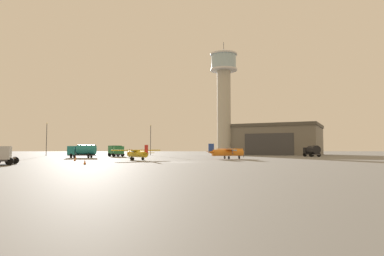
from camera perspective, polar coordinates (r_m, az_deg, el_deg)
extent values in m
plane|color=slate|center=(52.69, -2.05, -5.80)|extent=(400.00, 400.00, 0.00)
cylinder|color=#B2AD9E|center=(112.29, 5.45, 2.63)|extent=(4.52, 4.52, 28.15)
cylinder|color=silver|center=(114.71, 5.41, 9.79)|extent=(8.99, 8.99, 0.60)
cylinder|color=#99B7C6|center=(115.35, 5.40, 11.07)|extent=(8.27, 8.27, 4.68)
cylinder|color=silver|center=(116.03, 5.39, 12.30)|extent=(8.99, 8.99, 0.50)
cylinder|color=#38383D|center=(116.66, 5.38, 13.37)|extent=(0.16, 0.16, 4.00)
cube|color=#6B665B|center=(118.73, 14.19, -2.20)|extent=(35.49, 33.50, 9.16)
cube|color=#4A4740|center=(118.94, 14.15, 0.24)|extent=(36.30, 34.31, 1.00)
cube|color=#38383A|center=(107.34, 12.88, -2.71)|extent=(13.68, 7.26, 6.87)
cylinder|color=gold|center=(61.46, -9.26, -4.38)|extent=(4.41, 5.31, 1.15)
cone|color=#38383D|center=(64.20, -10.61, -4.32)|extent=(1.15, 1.15, 0.81)
cube|color=#38383D|center=(64.20, -10.61, -4.32)|extent=(0.11, 0.10, 1.76)
cube|color=gold|center=(61.70, -9.38, -3.75)|extent=(8.24, 6.70, 0.19)
cylinder|color=red|center=(62.43, -8.19, -4.11)|extent=(0.77, 0.61, 1.26)
cylinder|color=red|center=(61.00, -10.61, -4.10)|extent=(0.77, 0.61, 1.26)
cube|color=#99B7C6|center=(62.43, -9.75, -4.07)|extent=(1.35, 1.37, 0.65)
cone|color=gold|center=(58.75, -7.78, -4.34)|extent=(1.47, 1.56, 0.86)
cube|color=red|center=(58.75, -7.77, -3.62)|extent=(0.70, 0.88, 1.58)
cube|color=gold|center=(58.75, -7.78, -4.21)|extent=(2.72, 2.34, 0.09)
cylinder|color=black|center=(63.43, -10.25, -5.11)|extent=(0.54, 0.46, 0.56)
cylinder|color=black|center=(61.82, -8.35, -5.17)|extent=(0.54, 0.46, 0.56)
cylinder|color=black|center=(60.83, -10.03, -5.18)|extent=(0.54, 0.46, 0.56)
cylinder|color=orange|center=(67.93, 6.07, -4.20)|extent=(6.58, 2.84, 1.28)
cone|color=#38383D|center=(69.28, 8.76, -4.17)|extent=(1.13, 1.10, 0.90)
cube|color=#38383D|center=(69.28, 8.76, -4.17)|extent=(0.09, 0.12, 1.97)
cube|color=orange|center=(68.04, 6.31, -3.57)|extent=(4.06, 10.43, 0.21)
cylinder|color=#2847A8|center=(66.50, 6.85, -3.93)|extent=(0.33, 1.01, 1.41)
cylinder|color=#2847A8|center=(69.58, 5.81, -3.92)|extent=(0.33, 1.01, 1.41)
cube|color=#99B7C6|center=(68.39, 7.04, -3.89)|extent=(1.36, 1.28, 0.73)
cone|color=orange|center=(66.73, 3.29, -4.14)|extent=(1.64, 1.29, 0.96)
cube|color=#2847A8|center=(66.72, 3.28, -3.43)|extent=(1.14, 0.40, 1.76)
cube|color=orange|center=(66.73, 3.28, -4.01)|extent=(1.67, 3.24, 0.10)
cylinder|color=black|center=(68.90, 8.01, -4.97)|extent=(0.32, 0.64, 0.62)
cylinder|color=black|center=(66.81, 6.27, -5.03)|extent=(0.32, 0.64, 0.62)
cylinder|color=black|center=(68.94, 5.57, -4.99)|extent=(0.32, 0.64, 0.62)
cube|color=#38383D|center=(91.02, -12.81, -4.36)|extent=(4.60, 6.12, 0.24)
cube|color=#287A42|center=(89.00, -12.40, -3.68)|extent=(3.02, 2.66, 1.95)
cube|color=#99B7C6|center=(88.27, -12.25, -3.43)|extent=(1.94, 1.11, 0.98)
cube|color=#287A42|center=(91.94, -12.98, -3.60)|extent=(4.12, 4.66, 2.15)
cylinder|color=black|center=(89.42, -11.72, -4.46)|extent=(1.01, 0.72, 1.00)
cylinder|color=black|center=(88.73, -13.13, -4.45)|extent=(1.01, 0.72, 1.00)
cylinder|color=black|center=(93.05, -12.45, -4.41)|extent=(1.01, 0.72, 1.00)
cylinder|color=black|center=(92.38, -13.81, -4.40)|extent=(1.01, 0.72, 1.00)
cube|color=#38383D|center=(80.33, -18.18, -4.39)|extent=(6.07, 2.04, 0.24)
cube|color=teal|center=(81.03, -19.62, -3.59)|extent=(1.75, 2.38, 1.93)
cube|color=#99B7C6|center=(81.30, -20.13, -3.31)|extent=(0.14, 1.98, 0.96)
cylinder|color=teal|center=(80.01, -17.48, -3.53)|extent=(4.10, 2.33, 2.22)
cylinder|color=black|center=(80.04, -19.85, -4.45)|extent=(0.30, 1.01, 1.00)
cylinder|color=black|center=(82.02, -19.34, -4.43)|extent=(0.30, 1.01, 1.00)
cylinder|color=black|center=(78.78, -17.17, -4.52)|extent=(0.30, 1.01, 1.00)
cylinder|color=black|center=(80.78, -16.72, -4.50)|extent=(0.30, 1.01, 1.00)
cube|color=#38383D|center=(92.01, 19.69, -4.23)|extent=(1.93, 6.33, 0.24)
cube|color=black|center=(94.10, 19.16, -3.65)|extent=(2.27, 1.81, 1.64)
cube|color=#99B7C6|center=(94.86, 18.97, -3.45)|extent=(1.90, 0.12, 0.82)
cylinder|color=black|center=(91.04, 19.92, -3.49)|extent=(2.22, 4.28, 2.12)
cylinder|color=black|center=(93.69, 18.61, -4.31)|extent=(1.01, 0.30, 1.00)
cylinder|color=black|center=(94.43, 19.75, -4.28)|extent=(1.01, 0.30, 1.00)
cylinder|color=black|center=(89.88, 19.56, -4.33)|extent=(1.01, 0.30, 1.00)
cylinder|color=black|center=(90.66, 20.73, -4.30)|extent=(1.01, 0.30, 1.00)
cube|color=#38383D|center=(50.75, -29.39, -4.75)|extent=(3.44, 5.91, 0.24)
cube|color=#B7BABF|center=(48.76, -29.83, -3.68)|extent=(2.77, 2.19, 1.67)
cube|color=brown|center=(51.66, -29.17, -4.50)|extent=(3.38, 4.26, 0.16)
cube|color=#997547|center=(52.01, -29.07, -3.91)|extent=(1.29, 1.29, 0.90)
cylinder|color=black|center=(48.62, -28.59, -4.99)|extent=(1.04, 0.55, 1.00)
cylinder|color=black|center=(52.20, -27.84, -4.88)|extent=(1.04, 0.55, 1.00)
cylinder|color=#38383D|center=(105.34, -23.48, -1.88)|extent=(0.18, 0.18, 9.14)
sphere|color=#F9E5B2|center=(105.56, -23.42, 0.72)|extent=(0.44, 0.44, 0.44)
cylinder|color=#38383D|center=(105.16, -7.05, -2.16)|extent=(0.18, 0.18, 9.06)
sphere|color=#F9E5B2|center=(105.38, -7.03, 0.43)|extent=(0.44, 0.44, 0.44)
cube|color=black|center=(61.56, -19.27, -5.26)|extent=(0.36, 0.36, 0.04)
cone|color=orange|center=(61.56, -19.27, -4.98)|extent=(0.30, 0.30, 0.56)
cylinder|color=white|center=(61.55, -19.27, -4.95)|extent=(0.21, 0.21, 0.08)
cube|color=black|center=(47.62, -17.75, -5.86)|extent=(0.36, 0.36, 0.04)
cone|color=orange|center=(47.61, -17.74, -5.46)|extent=(0.30, 0.30, 0.63)
cylinder|color=white|center=(47.61, -17.74, -5.42)|extent=(0.21, 0.21, 0.08)
cube|color=black|center=(69.93, -19.16, -5.03)|extent=(0.36, 0.36, 0.04)
cone|color=orange|center=(69.92, -19.16, -4.74)|extent=(0.30, 0.30, 0.66)
cylinder|color=white|center=(69.92, -19.16, -4.71)|extent=(0.21, 0.21, 0.08)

